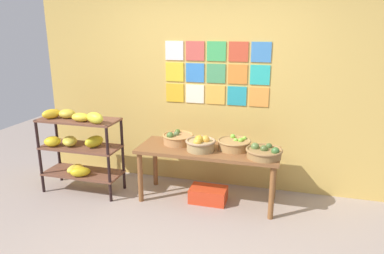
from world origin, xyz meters
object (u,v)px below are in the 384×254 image
(fruit_basket_left, at_px, (178,138))
(fruit_basket_right, at_px, (201,144))
(display_table, at_px, (208,155))
(fruit_basket_back_left, at_px, (234,144))
(fruit_basket_back_right, at_px, (264,152))
(banana_shelf_unit, at_px, (78,144))
(produce_crate_under_table, at_px, (208,195))

(fruit_basket_left, distance_m, fruit_basket_right, 0.37)
(display_table, xyz_separation_m, fruit_basket_right, (-0.07, -0.08, 0.16))
(display_table, bearing_deg, fruit_basket_left, 167.53)
(fruit_basket_back_left, distance_m, fruit_basket_back_right, 0.40)
(banana_shelf_unit, distance_m, produce_crate_under_table, 1.74)
(fruit_basket_back_right, bearing_deg, produce_crate_under_table, 173.13)
(fruit_basket_left, xyz_separation_m, produce_crate_under_table, (0.42, -0.13, -0.64))
(fruit_basket_back_right, relative_size, fruit_basket_right, 1.14)
(fruit_basket_back_right, height_order, fruit_basket_right, fruit_basket_right)
(fruit_basket_back_left, distance_m, produce_crate_under_table, 0.70)
(fruit_basket_back_left, relative_size, produce_crate_under_table, 0.89)
(fruit_basket_back_right, bearing_deg, banana_shelf_unit, -177.85)
(banana_shelf_unit, bearing_deg, fruit_basket_right, 4.42)
(fruit_basket_back_left, height_order, fruit_basket_back_right, fruit_basket_back_right)
(produce_crate_under_table, bearing_deg, fruit_basket_left, 163.36)
(fruit_basket_right, bearing_deg, fruit_basket_back_left, 21.87)
(fruit_basket_left, relative_size, fruit_basket_back_right, 0.94)
(display_table, relative_size, fruit_basket_back_left, 4.26)
(fruit_basket_right, bearing_deg, fruit_basket_left, 153.00)
(banana_shelf_unit, distance_m, display_table, 1.64)
(fruit_basket_back_left, bearing_deg, banana_shelf_unit, -172.04)
(banana_shelf_unit, xyz_separation_m, fruit_basket_back_left, (1.92, 0.27, 0.09))
(fruit_basket_back_right, distance_m, produce_crate_under_table, 0.90)
(fruit_basket_back_left, height_order, produce_crate_under_table, fruit_basket_back_left)
(fruit_basket_back_right, bearing_deg, fruit_basket_left, 169.16)
(fruit_basket_left, height_order, fruit_basket_back_left, fruit_basket_left)
(fruit_basket_back_left, bearing_deg, display_table, -166.96)
(fruit_basket_left, distance_m, fruit_basket_back_left, 0.70)
(fruit_basket_back_right, relative_size, produce_crate_under_table, 0.92)
(display_table, distance_m, fruit_basket_back_left, 0.34)
(display_table, bearing_deg, banana_shelf_unit, -173.00)
(fruit_basket_back_right, distance_m, fruit_basket_right, 0.73)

